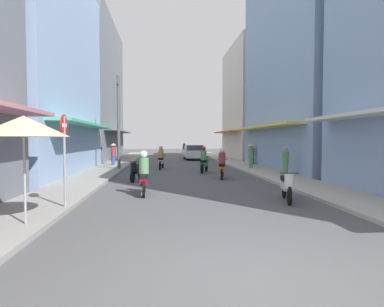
{
  "coord_description": "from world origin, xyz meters",
  "views": [
    {
      "loc": [
        -1.21,
        -4.26,
        1.95
      ],
      "look_at": [
        0.71,
        16.17,
        1.07
      ],
      "focal_mm": 29.54,
      "sensor_mm": 36.0,
      "label": 1
    }
  ],
  "objects_px": {
    "street_sign_no_entry": "(64,149)",
    "pedestrian_foreground": "(252,153)",
    "pedestrian_far": "(251,155)",
    "motorbike_orange": "(222,165)",
    "utility_pole": "(119,122)",
    "parked_car": "(194,152)",
    "motorbike_green": "(204,161)",
    "vendor_umbrella": "(23,126)",
    "motorbike_silver": "(161,159)",
    "motorbike_white": "(287,186)",
    "pedestrian_midway": "(113,153)",
    "motorbike_red": "(184,151)",
    "pedestrian_crossing": "(286,162)",
    "motorbike_black": "(136,170)",
    "motorbike_maroon": "(144,175)"
  },
  "relations": [
    {
      "from": "pedestrian_far",
      "to": "motorbike_orange",
      "type": "bearing_deg",
      "value": -122.11
    },
    {
      "from": "pedestrian_crossing",
      "to": "pedestrian_foreground",
      "type": "distance_m",
      "value": 7.43
    },
    {
      "from": "motorbike_maroon",
      "to": "vendor_umbrella",
      "type": "bearing_deg",
      "value": -119.1
    },
    {
      "from": "parked_car",
      "to": "pedestrian_foreground",
      "type": "bearing_deg",
      "value": -63.93
    },
    {
      "from": "motorbike_white",
      "to": "motorbike_orange",
      "type": "xyz_separation_m",
      "value": [
        -0.9,
        6.14,
        0.2
      ]
    },
    {
      "from": "motorbike_black",
      "to": "motorbike_orange",
      "type": "bearing_deg",
      "value": 8.27
    },
    {
      "from": "motorbike_red",
      "to": "pedestrian_far",
      "type": "distance_m",
      "value": 16.06
    },
    {
      "from": "motorbike_orange",
      "to": "pedestrian_midway",
      "type": "height_order",
      "value": "pedestrian_midway"
    },
    {
      "from": "motorbike_maroon",
      "to": "pedestrian_foreground",
      "type": "relative_size",
      "value": 1.1
    },
    {
      "from": "vendor_umbrella",
      "to": "motorbike_maroon",
      "type": "bearing_deg",
      "value": 60.9
    },
    {
      "from": "pedestrian_far",
      "to": "utility_pole",
      "type": "bearing_deg",
      "value": 177.64
    },
    {
      "from": "motorbike_red",
      "to": "pedestrian_far",
      "type": "bearing_deg",
      "value": -78.24
    },
    {
      "from": "motorbike_orange",
      "to": "motorbike_black",
      "type": "bearing_deg",
      "value": -171.73
    },
    {
      "from": "motorbike_green",
      "to": "vendor_umbrella",
      "type": "relative_size",
      "value": 0.7
    },
    {
      "from": "pedestrian_midway",
      "to": "utility_pole",
      "type": "relative_size",
      "value": 0.29
    },
    {
      "from": "motorbike_silver",
      "to": "motorbike_green",
      "type": "height_order",
      "value": "same"
    },
    {
      "from": "parked_car",
      "to": "pedestrian_foreground",
      "type": "relative_size",
      "value": 2.52
    },
    {
      "from": "street_sign_no_entry",
      "to": "motorbike_green",
      "type": "bearing_deg",
      "value": 62.12
    },
    {
      "from": "motorbike_white",
      "to": "utility_pole",
      "type": "relative_size",
      "value": 0.29
    },
    {
      "from": "motorbike_silver",
      "to": "utility_pole",
      "type": "height_order",
      "value": "utility_pole"
    },
    {
      "from": "motorbike_red",
      "to": "pedestrian_crossing",
      "type": "height_order",
      "value": "same"
    },
    {
      "from": "pedestrian_midway",
      "to": "street_sign_no_entry",
      "type": "distance_m",
      "value": 14.75
    },
    {
      "from": "vendor_umbrella",
      "to": "motorbike_white",
      "type": "bearing_deg",
      "value": 19.7
    },
    {
      "from": "motorbike_white",
      "to": "motorbike_green",
      "type": "xyz_separation_m",
      "value": [
        -1.44,
        9.01,
        0.2
      ]
    },
    {
      "from": "parked_car",
      "to": "pedestrian_foreground",
      "type": "xyz_separation_m",
      "value": [
        3.72,
        -7.59,
        0.19
      ]
    },
    {
      "from": "motorbike_green",
      "to": "motorbike_red",
      "type": "distance_m",
      "value": 17.21
    },
    {
      "from": "pedestrian_midway",
      "to": "street_sign_no_entry",
      "type": "bearing_deg",
      "value": -86.38
    },
    {
      "from": "motorbike_orange",
      "to": "motorbike_green",
      "type": "distance_m",
      "value": 2.92
    },
    {
      "from": "parked_car",
      "to": "motorbike_white",
      "type": "bearing_deg",
      "value": -87.69
    },
    {
      "from": "pedestrian_crossing",
      "to": "street_sign_no_entry",
      "type": "distance_m",
      "value": 11.57
    },
    {
      "from": "motorbike_white",
      "to": "pedestrian_far",
      "type": "relative_size",
      "value": 1.02
    },
    {
      "from": "motorbike_black",
      "to": "pedestrian_crossing",
      "type": "bearing_deg",
      "value": 6.28
    },
    {
      "from": "motorbike_orange",
      "to": "parked_car",
      "type": "bearing_deg",
      "value": 89.85
    },
    {
      "from": "motorbike_green",
      "to": "vendor_umbrella",
      "type": "bearing_deg",
      "value": -115.46
    },
    {
      "from": "motorbike_black",
      "to": "motorbike_green",
      "type": "relative_size",
      "value": 1.03
    },
    {
      "from": "motorbike_maroon",
      "to": "pedestrian_foreground",
      "type": "xyz_separation_m",
      "value": [
        7.43,
        12.07,
        0.23
      ]
    },
    {
      "from": "parked_car",
      "to": "utility_pole",
      "type": "distance_m",
      "value": 12.26
    },
    {
      "from": "utility_pole",
      "to": "parked_car",
      "type": "bearing_deg",
      "value": 61.05
    },
    {
      "from": "motorbike_orange",
      "to": "utility_pole",
      "type": "bearing_deg",
      "value": 140.88
    },
    {
      "from": "motorbike_silver",
      "to": "pedestrian_crossing",
      "type": "bearing_deg",
      "value": -38.86
    },
    {
      "from": "motorbike_white",
      "to": "pedestrian_crossing",
      "type": "bearing_deg",
      "value": 68.48
    },
    {
      "from": "pedestrian_far",
      "to": "street_sign_no_entry",
      "type": "xyz_separation_m",
      "value": [
        -8.42,
        -11.21,
        0.74
      ]
    },
    {
      "from": "street_sign_no_entry",
      "to": "pedestrian_foreground",
      "type": "bearing_deg",
      "value": 56.93
    },
    {
      "from": "motorbike_silver",
      "to": "pedestrian_midway",
      "type": "relative_size",
      "value": 1.05
    },
    {
      "from": "motorbike_white",
      "to": "street_sign_no_entry",
      "type": "bearing_deg",
      "value": -173.78
    },
    {
      "from": "pedestrian_crossing",
      "to": "pedestrian_foreground",
      "type": "bearing_deg",
      "value": 87.34
    },
    {
      "from": "motorbike_white",
      "to": "motorbike_green",
      "type": "height_order",
      "value": "motorbike_green"
    },
    {
      "from": "motorbike_red",
      "to": "pedestrian_midway",
      "type": "bearing_deg",
      "value": -116.41
    },
    {
      "from": "motorbike_green",
      "to": "pedestrian_far",
      "type": "height_order",
      "value": "pedestrian_far"
    },
    {
      "from": "utility_pole",
      "to": "street_sign_no_entry",
      "type": "relative_size",
      "value": 2.27
    }
  ]
}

